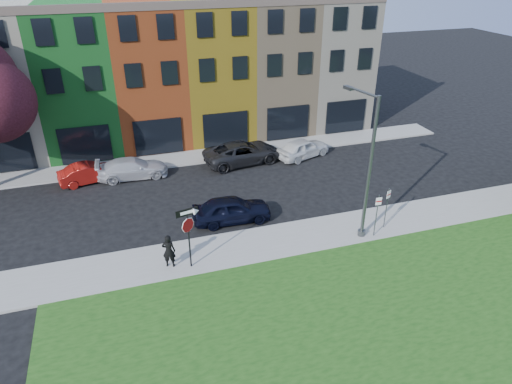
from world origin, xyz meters
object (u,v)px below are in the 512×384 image
object	(u,v)px
stop_sign	(188,226)
sedan_near	(232,209)
man	(169,251)
street_lamp	(366,169)

from	to	relation	value
stop_sign	sedan_near	xyz separation A→B (m)	(2.96, 3.57, -1.63)
man	sedan_near	world-z (taller)	man
sedan_near	stop_sign	bearing A→B (deg)	143.44
man	street_lamp	bearing A→B (deg)	-162.41
sedan_near	street_lamp	bearing A→B (deg)	-116.52
street_lamp	man	bearing A→B (deg)	166.58
man	street_lamp	size ratio (longest dim) A/B	0.23
sedan_near	street_lamp	distance (m)	7.64
man	sedan_near	bearing A→B (deg)	-121.65
stop_sign	sedan_near	distance (m)	4.92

